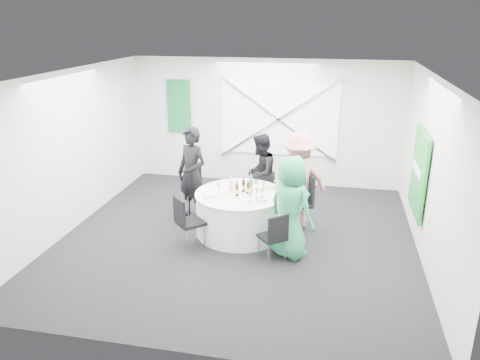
% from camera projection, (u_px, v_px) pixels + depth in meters
% --- Properties ---
extents(floor, '(6.00, 6.00, 0.00)m').
position_uv_depth(floor, '(238.00, 238.00, 8.13)').
color(floor, black).
rests_on(floor, ground).
extents(ceiling, '(6.00, 6.00, 0.00)m').
position_uv_depth(ceiling, '(237.00, 74.00, 7.20)').
color(ceiling, silver).
rests_on(ceiling, wall_back).
extents(wall_back, '(6.00, 0.00, 6.00)m').
position_uv_depth(wall_back, '(265.00, 122.00, 10.44)').
color(wall_back, silver).
rests_on(wall_back, floor).
extents(wall_front, '(6.00, 0.00, 6.00)m').
position_uv_depth(wall_front, '(178.00, 243.00, 4.89)').
color(wall_front, silver).
rests_on(wall_front, floor).
extents(wall_left, '(0.00, 6.00, 6.00)m').
position_uv_depth(wall_left, '(71.00, 151.00, 8.24)').
color(wall_left, silver).
rests_on(wall_left, floor).
extents(wall_right, '(0.00, 6.00, 6.00)m').
position_uv_depth(wall_right, '(431.00, 173.00, 7.09)').
color(wall_right, silver).
rests_on(wall_right, floor).
extents(window_panel, '(2.60, 0.03, 1.60)m').
position_uv_depth(window_panel, '(279.00, 119.00, 10.31)').
color(window_panel, silver).
rests_on(window_panel, wall_back).
extents(window_brace_a, '(2.63, 0.05, 1.84)m').
position_uv_depth(window_brace_a, '(278.00, 119.00, 10.27)').
color(window_brace_a, silver).
rests_on(window_brace_a, window_panel).
extents(window_brace_b, '(2.63, 0.05, 1.84)m').
position_uv_depth(window_brace_b, '(278.00, 119.00, 10.27)').
color(window_brace_b, silver).
rests_on(window_brace_b, window_panel).
extents(green_banner, '(0.55, 0.04, 1.20)m').
position_uv_depth(green_banner, '(179.00, 106.00, 10.67)').
color(green_banner, '#146735').
rests_on(green_banner, wall_back).
extents(green_sign, '(0.05, 1.20, 1.40)m').
position_uv_depth(green_sign, '(419.00, 173.00, 7.72)').
color(green_sign, '#1A932E').
rests_on(green_sign, wall_right).
extents(banquet_table, '(1.56, 1.56, 0.76)m').
position_uv_depth(banquet_table, '(240.00, 213.00, 8.19)').
color(banquet_table, white).
rests_on(banquet_table, floor).
extents(chair_back, '(0.42, 0.43, 0.83)m').
position_uv_depth(chair_back, '(258.00, 188.00, 9.10)').
color(chair_back, black).
rests_on(chair_back, floor).
extents(chair_back_left, '(0.59, 0.59, 0.94)m').
position_uv_depth(chair_back_left, '(197.00, 189.00, 8.88)').
color(chair_back_left, black).
rests_on(chair_back_left, floor).
extents(chair_back_right, '(0.61, 0.61, 1.03)m').
position_uv_depth(chair_back_right, '(302.00, 197.00, 8.30)').
color(chair_back_right, black).
rests_on(chair_back_right, floor).
extents(chair_front_right, '(0.52, 0.52, 0.82)m').
position_uv_depth(chair_front_right, '(275.00, 234.00, 7.19)').
color(chair_front_right, black).
rests_on(chair_front_right, floor).
extents(chair_front_left, '(0.58, 0.58, 0.90)m').
position_uv_depth(chair_front_left, '(186.00, 219.00, 7.61)').
color(chair_front_left, black).
rests_on(chair_front_left, floor).
extents(person_man_back_left, '(0.76, 0.66, 1.75)m').
position_uv_depth(person_man_back_left, '(192.00, 174.00, 8.68)').
color(person_man_back_left, black).
rests_on(person_man_back_left, floor).
extents(person_man_back, '(0.53, 0.81, 1.55)m').
position_uv_depth(person_man_back, '(260.00, 173.00, 9.03)').
color(person_man_back, black).
rests_on(person_man_back, floor).
extents(person_woman_pink, '(1.25, 1.01, 1.76)m').
position_uv_depth(person_woman_pink, '(298.00, 180.00, 8.33)').
color(person_woman_pink, tan).
rests_on(person_woman_pink, floor).
extents(person_woman_green, '(0.97, 0.89, 1.66)m').
position_uv_depth(person_woman_green, '(291.00, 207.00, 7.29)').
color(person_woman_green, '#2A9B5F').
rests_on(person_woman_green, floor).
extents(plate_back, '(0.27, 0.27, 0.01)m').
position_uv_depth(plate_back, '(246.00, 181.00, 8.63)').
color(plate_back, white).
rests_on(plate_back, banquet_table).
extents(plate_back_left, '(0.25, 0.25, 0.01)m').
position_uv_depth(plate_back_left, '(218.00, 186.00, 8.38)').
color(plate_back_left, white).
rests_on(plate_back_left, banquet_table).
extents(plate_back_right, '(0.30, 0.30, 0.04)m').
position_uv_depth(plate_back_right, '(270.00, 188.00, 8.26)').
color(plate_back_right, white).
rests_on(plate_back_right, banquet_table).
extents(plate_front_right, '(0.26, 0.26, 0.04)m').
position_uv_depth(plate_front_right, '(261.00, 201.00, 7.69)').
color(plate_front_right, white).
rests_on(plate_front_right, banquet_table).
extents(plate_front_left, '(0.27, 0.27, 0.01)m').
position_uv_depth(plate_front_left, '(212.00, 198.00, 7.83)').
color(plate_front_left, white).
rests_on(plate_front_left, banquet_table).
extents(napkin, '(0.23, 0.23, 0.05)m').
position_uv_depth(napkin, '(210.00, 195.00, 7.85)').
color(napkin, white).
rests_on(napkin, plate_front_left).
extents(beer_bottle_a, '(0.06, 0.06, 0.25)m').
position_uv_depth(beer_bottle_a, '(232.00, 186.00, 8.11)').
color(beer_bottle_a, '#381F0A').
rests_on(beer_bottle_a, banquet_table).
extents(beer_bottle_b, '(0.06, 0.06, 0.27)m').
position_uv_depth(beer_bottle_b, '(243.00, 186.00, 8.09)').
color(beer_bottle_b, '#381F0A').
rests_on(beer_bottle_b, banquet_table).
extents(beer_bottle_c, '(0.06, 0.06, 0.25)m').
position_uv_depth(beer_bottle_c, '(248.00, 188.00, 8.02)').
color(beer_bottle_c, '#381F0A').
rests_on(beer_bottle_c, banquet_table).
extents(beer_bottle_d, '(0.06, 0.06, 0.28)m').
position_uv_depth(beer_bottle_d, '(237.00, 190.00, 7.90)').
color(beer_bottle_d, '#381F0A').
rests_on(beer_bottle_d, banquet_table).
extents(green_water_bottle, '(0.08, 0.08, 0.31)m').
position_uv_depth(green_water_bottle, '(251.00, 186.00, 8.06)').
color(green_water_bottle, green).
rests_on(green_water_bottle, banquet_table).
extents(clear_water_bottle, '(0.08, 0.08, 0.29)m').
position_uv_depth(clear_water_bottle, '(231.00, 187.00, 8.04)').
color(clear_water_bottle, white).
rests_on(clear_water_bottle, banquet_table).
extents(wine_glass_a, '(0.07, 0.07, 0.17)m').
position_uv_depth(wine_glass_a, '(263.00, 184.00, 8.13)').
color(wine_glass_a, white).
rests_on(wine_glass_a, banquet_table).
extents(wine_glass_b, '(0.07, 0.07, 0.17)m').
position_uv_depth(wine_glass_b, '(257.00, 191.00, 7.81)').
color(wine_glass_b, white).
rests_on(wine_glass_b, banquet_table).
extents(wine_glass_c, '(0.07, 0.07, 0.17)m').
position_uv_depth(wine_glass_c, '(262.00, 190.00, 7.87)').
color(wine_glass_c, white).
rests_on(wine_glass_c, banquet_table).
extents(wine_glass_d, '(0.07, 0.07, 0.17)m').
position_uv_depth(wine_glass_d, '(250.00, 194.00, 7.66)').
color(wine_glass_d, white).
rests_on(wine_glass_d, banquet_table).
extents(wine_glass_e, '(0.07, 0.07, 0.17)m').
position_uv_depth(wine_glass_e, '(218.00, 185.00, 8.06)').
color(wine_glass_e, white).
rests_on(wine_glass_e, banquet_table).
extents(wine_glass_f, '(0.07, 0.07, 0.17)m').
position_uv_depth(wine_glass_f, '(256.00, 183.00, 8.19)').
color(wine_glass_f, white).
rests_on(wine_glass_f, banquet_table).
extents(fork_a, '(0.09, 0.14, 0.01)m').
position_uv_depth(fork_a, '(225.00, 183.00, 8.54)').
color(fork_a, silver).
rests_on(fork_a, banquet_table).
extents(knife_a, '(0.08, 0.14, 0.01)m').
position_uv_depth(knife_a, '(210.00, 188.00, 8.27)').
color(knife_a, silver).
rests_on(knife_a, banquet_table).
extents(fork_b, '(0.15, 0.02, 0.01)m').
position_uv_depth(fork_b, '(255.00, 183.00, 8.54)').
color(fork_b, silver).
rests_on(fork_b, banquet_table).
extents(knife_b, '(0.15, 0.02, 0.01)m').
position_uv_depth(knife_b, '(237.00, 182.00, 8.60)').
color(knife_b, silver).
rests_on(knife_b, banquet_table).
extents(fork_c, '(0.12, 0.12, 0.01)m').
position_uv_depth(fork_c, '(250.00, 205.00, 7.54)').
color(fork_c, silver).
rests_on(fork_c, banquet_table).
extents(knife_c, '(0.12, 0.12, 0.01)m').
position_uv_depth(knife_c, '(267.00, 201.00, 7.71)').
color(knife_c, silver).
rests_on(knife_c, banquet_table).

